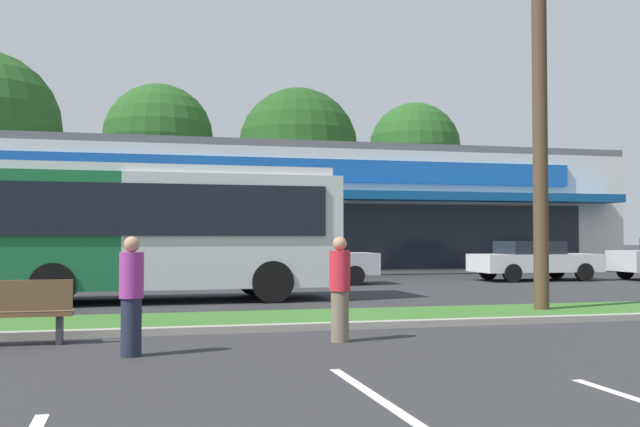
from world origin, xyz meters
TOP-DOWN VIEW (x-y plane):
  - grass_median at (0.00, 14.00)m, footprint 56.00×2.20m
  - curb_lip at (0.00, 12.78)m, footprint 56.00×0.24m
  - parking_stripe_1 at (-1.61, 6.74)m, footprint 0.12×4.80m
  - storefront_building at (3.02, 36.41)m, footprint 29.48×14.17m
  - tree_mid_left at (-2.56, 45.59)m, footprint 6.49×6.49m
  - tree_mid at (5.72, 44.56)m, footprint 7.22×7.22m
  - tree_mid_right at (13.41, 44.86)m, footprint 5.77×5.77m
  - utility_pole at (3.87, 14.00)m, footprint 3.03×2.40m
  - city_bus at (-4.80, 19.09)m, footprint 11.66×2.82m
  - bus_stop_bench at (-5.59, 12.10)m, footprint 1.60×0.45m
  - car_1 at (9.99, 24.57)m, footprint 4.50×2.02m
  - car_2 at (1.48, 24.33)m, footprint 4.63×1.86m
  - pedestrian_by_pole at (-3.95, 10.71)m, footprint 0.32×0.32m
  - pedestrian_mid at (-0.93, 11.34)m, footprint 0.32×0.32m

SIDE VIEW (x-z plane):
  - parking_stripe_1 at x=-1.61m, z-range 0.00..0.01m
  - grass_median at x=0.00m, z-range 0.00..0.12m
  - curb_lip at x=0.00m, z-range 0.00..0.12m
  - bus_stop_bench at x=-5.59m, z-range 0.03..0.98m
  - car_1 at x=9.99m, z-range 0.03..1.44m
  - car_2 at x=1.48m, z-range 0.02..1.54m
  - pedestrian_mid at x=-0.93m, z-range 0.00..1.57m
  - pedestrian_by_pole at x=-3.95m, z-range 0.00..1.58m
  - city_bus at x=-4.80m, z-range 0.14..3.39m
  - storefront_building at x=3.02m, z-range 0.00..5.53m
  - utility_pole at x=3.87m, z-range 0.34..10.01m
  - tree_mid at x=5.72m, z-range 1.68..12.28m
  - tree_mid_right at x=13.41m, z-range 2.14..12.24m
  - tree_mid_left at x=-2.56m, z-range 2.06..12.70m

